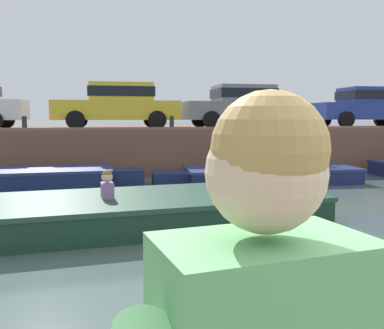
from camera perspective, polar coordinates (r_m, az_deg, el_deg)
The scene contains 11 objects.
ground_plane at distance 7.64m, azimuth -1.98°, elevation -7.98°, with size 400.00×400.00×0.00m, color #4C605B.
far_quay_wall at distance 16.38m, azimuth -7.86°, elevation 2.28°, with size 60.00×6.00×1.50m, color brown.
far_wall_coping at distance 13.48m, azimuth -6.87°, elevation 4.80°, with size 60.00×0.24×0.08m, color #925F4C.
boat_moored_west_navy at distance 11.82m, azimuth -20.41°, elevation -1.89°, with size 5.30×1.84×0.56m.
boat_moored_central_navy at distance 12.59m, azimuth 9.42°, elevation -1.37°, with size 6.00×2.15×0.44m.
motorboat_passing at distance 7.53m, azimuth -6.77°, elevation -6.16°, with size 7.11×2.68×1.01m.
car_left_inner_yellow at distance 15.06m, azimuth -9.82°, elevation 7.98°, with size 4.27×2.08×1.54m.
car_centre_grey at distance 15.92m, azimuth 6.48°, elevation 7.93°, with size 4.10×1.99×1.54m.
car_right_inner_blue at distance 18.31m, azimuth 22.29°, elevation 7.29°, with size 4.24×2.01×1.54m.
mooring_bollard_mid at distance 13.69m, azimuth -21.44°, elevation 5.27°, with size 0.15×0.15×0.44m.
mooring_bollard_east at distance 13.74m, azimuth -2.72°, elevation 5.70°, with size 0.15×0.15×0.44m.
Camera 1 is at (-1.37, -1.26, 1.88)m, focal length 40.00 mm.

